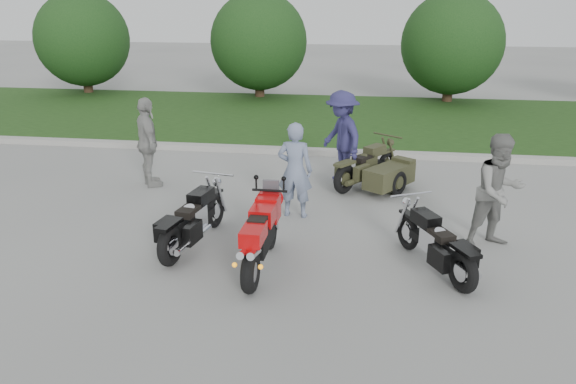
# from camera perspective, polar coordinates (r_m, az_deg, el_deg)

# --- Properties ---
(ground) EXTENTS (80.00, 80.00, 0.00)m
(ground) POSITION_cam_1_polar(r_m,az_deg,el_deg) (8.66, -0.48, -6.77)
(ground) COLOR #A0A09A
(ground) RESTS_ON ground
(curb) EXTENTS (60.00, 0.30, 0.15)m
(curb) POSITION_cam_1_polar(r_m,az_deg,el_deg) (14.24, 3.22, 4.09)
(curb) COLOR #A3A099
(curb) RESTS_ON ground
(grass_strip) EXTENTS (60.00, 8.00, 0.14)m
(grass_strip) POSITION_cam_1_polar(r_m,az_deg,el_deg) (18.26, 4.43, 7.46)
(grass_strip) COLOR #2F571E
(grass_strip) RESTS_ON ground
(tree_far_left) EXTENTS (3.60, 3.60, 4.00)m
(tree_far_left) POSITION_cam_1_polar(r_m,az_deg,el_deg) (24.02, -20.14, 14.35)
(tree_far_left) COLOR #3F2B1C
(tree_far_left) RESTS_ON ground
(tree_mid_left) EXTENTS (3.60, 3.60, 4.00)m
(tree_mid_left) POSITION_cam_1_polar(r_m,az_deg,el_deg) (21.66, -2.97, 15.04)
(tree_mid_left) COLOR #3F2B1C
(tree_mid_left) RESTS_ON ground
(tree_mid_right) EXTENTS (3.60, 3.60, 4.00)m
(tree_mid_right) POSITION_cam_1_polar(r_m,az_deg,el_deg) (21.43, 16.34, 14.27)
(tree_mid_right) COLOR #3F2B1C
(tree_mid_right) RESTS_ON ground
(sportbike_red) EXTENTS (0.35, 2.01, 0.95)m
(sportbike_red) POSITION_cam_1_polar(r_m,az_deg,el_deg) (8.10, -2.81, -4.35)
(sportbike_red) COLOR black
(sportbike_red) RESTS_ON ground
(cruiser_left) EXTENTS (0.52, 2.15, 0.83)m
(cruiser_left) POSITION_cam_1_polar(r_m,az_deg,el_deg) (9.01, -9.74, -3.03)
(cruiser_left) COLOR black
(cruiser_left) RESTS_ON ground
(cruiser_right) EXTENTS (1.04, 1.87, 0.78)m
(cruiser_right) POSITION_cam_1_polar(r_m,az_deg,el_deg) (8.41, 14.93, -5.31)
(cruiser_right) COLOR black
(cruiser_right) RESTS_ON ground
(cruiser_sidecar) EXTENTS (1.68, 1.94, 0.81)m
(cruiser_sidecar) POSITION_cam_1_polar(r_m,az_deg,el_deg) (11.67, 9.19, 1.98)
(cruiser_sidecar) COLOR black
(cruiser_sidecar) RESTS_ON ground
(person_stripe) EXTENTS (0.67, 0.47, 1.74)m
(person_stripe) POSITION_cam_1_polar(r_m,az_deg,el_deg) (10.00, 0.72, 2.23)
(person_stripe) COLOR gray
(person_stripe) RESTS_ON ground
(person_grey) EXTENTS (1.11, 1.02, 1.84)m
(person_grey) POSITION_cam_1_polar(r_m,az_deg,el_deg) (9.36, 20.64, 0.05)
(person_grey) COLOR gray
(person_grey) RESTS_ON ground
(person_denim) EXTENTS (1.31, 1.45, 1.95)m
(person_denim) POSITION_cam_1_polar(r_m,az_deg,el_deg) (12.04, 5.47, 5.62)
(person_denim) COLOR navy
(person_denim) RESTS_ON ground
(person_back) EXTENTS (0.98, 1.17, 1.87)m
(person_back) POSITION_cam_1_polar(r_m,az_deg,el_deg) (11.99, -14.06, 4.88)
(person_back) COLOR #9B9B96
(person_back) RESTS_ON ground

